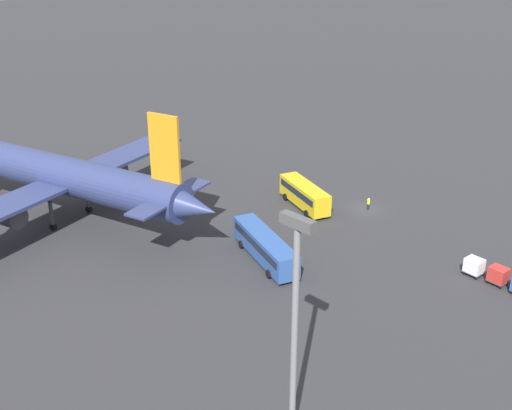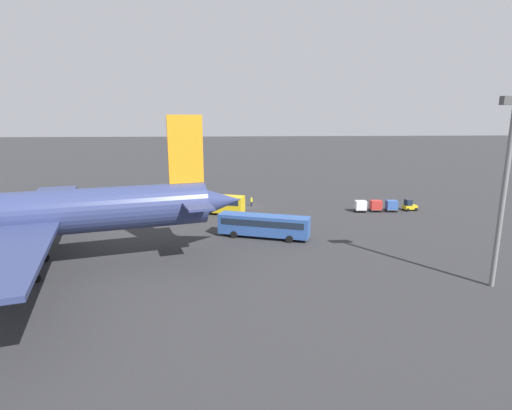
# 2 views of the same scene
# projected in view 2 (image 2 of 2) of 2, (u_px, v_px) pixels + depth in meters

# --- Properties ---
(ground_plane) EXTENTS (600.00, 600.00, 0.00)m
(ground_plane) POSITION_uv_depth(u_px,v_px,m) (250.00, 206.00, 76.80)
(ground_plane) COLOR #2D2D30
(airplane) EXTENTS (49.51, 42.89, 17.03)m
(airplane) POSITION_uv_depth(u_px,v_px,m) (19.00, 216.00, 42.48)
(airplane) COLOR navy
(airplane) RESTS_ON ground
(shuttle_bus_near) EXTENTS (10.66, 6.09, 3.34)m
(shuttle_bus_near) POSITION_uv_depth(u_px,v_px,m) (215.00, 203.00, 70.50)
(shuttle_bus_near) COLOR gold
(shuttle_bus_near) RESTS_ON ground
(shuttle_bus_far) EXTENTS (13.05, 7.02, 3.25)m
(shuttle_bus_far) POSITION_uv_depth(u_px,v_px,m) (264.00, 224.00, 56.40)
(shuttle_bus_far) COLOR #2D5199
(shuttle_bus_far) RESTS_ON ground
(baggage_tug) EXTENTS (2.57, 1.94, 2.10)m
(baggage_tug) POSITION_uv_depth(u_px,v_px,m) (409.00, 206.00, 73.16)
(baggage_tug) COLOR gold
(baggage_tug) RESTS_ON ground
(worker_person) EXTENTS (0.38, 0.38, 1.74)m
(worker_person) POSITION_uv_depth(u_px,v_px,m) (251.00, 202.00, 76.80)
(worker_person) COLOR #1E1E2D
(worker_person) RESTS_ON ground
(cargo_cart_blue) EXTENTS (2.11, 1.82, 2.06)m
(cargo_cart_blue) POSITION_uv_depth(u_px,v_px,m) (392.00, 205.00, 72.27)
(cargo_cart_blue) COLOR #38383D
(cargo_cart_blue) RESTS_ON ground
(cargo_cart_red) EXTENTS (2.11, 1.82, 2.06)m
(cargo_cart_red) POSITION_uv_depth(u_px,v_px,m) (376.00, 205.00, 72.26)
(cargo_cart_red) COLOR #38383D
(cargo_cart_red) RESTS_ON ground
(cargo_cart_white) EXTENTS (2.11, 1.82, 2.06)m
(cargo_cart_white) POSITION_uv_depth(u_px,v_px,m) (361.00, 206.00, 71.99)
(cargo_cart_white) COLOR #38383D
(cargo_cart_white) RESTS_ON ground
(light_pole) EXTENTS (2.80, 0.70, 18.63)m
(light_pole) POSITION_uv_depth(u_px,v_px,m) (506.00, 175.00, 38.01)
(light_pole) COLOR slate
(light_pole) RESTS_ON ground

